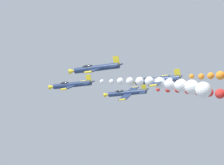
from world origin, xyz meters
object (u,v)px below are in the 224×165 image
at_px(airplane_lead, 71,85).
at_px(airplane_right_inner, 127,93).
at_px(airplane_left_inner, 96,68).
at_px(airplane_left_outer, 157,80).

distance_m(airplane_lead, airplane_right_inner, 12.90).
distance_m(airplane_left_inner, airplane_right_inner, 17.95).
bearing_deg(airplane_left_outer, airplane_lead, 90.58).
relative_size(airplane_lead, airplane_left_inner, 1.00).
relative_size(airplane_lead, airplane_right_inner, 1.00).
bearing_deg(airplane_lead, airplane_right_inner, -45.35).
distance_m(airplane_lead, airplane_left_outer, 19.00).
bearing_deg(airplane_left_inner, airplane_left_outer, -44.61).
distance_m(airplane_left_inner, airplane_left_outer, 12.74).
bearing_deg(airplane_right_inner, airplane_left_inner, -177.12).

